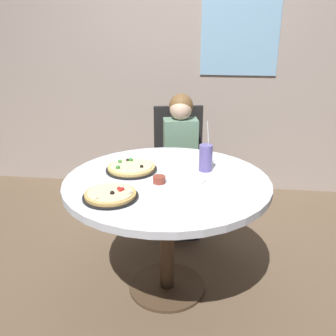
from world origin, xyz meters
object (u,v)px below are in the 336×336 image
object	(u,v)px
dining_table	(167,195)
diner_child	(181,172)
chair_wooden	(179,159)
pizza_cheese	(111,195)
pizza_veggie	(131,168)
soda_cup	(206,158)
plate_small	(190,179)
sauce_bowl	(159,180)

from	to	relation	value
dining_table	diner_child	xyz separation A→B (m)	(0.01, 0.79, -0.16)
chair_wooden	pizza_cheese	bearing A→B (deg)	-100.78
chair_wooden	diner_child	bearing A→B (deg)	-79.62
chair_wooden	pizza_veggie	size ratio (longest dim) A/B	3.09
diner_child	soda_cup	xyz separation A→B (m)	(0.20, -0.62, 0.35)
dining_table	pizza_cheese	distance (m)	0.40
dining_table	plate_small	size ratio (longest dim) A/B	6.54
dining_table	sauce_bowl	bearing A→B (deg)	-123.13
pizza_cheese	plate_small	bearing A→B (deg)	36.43
chair_wooden	diner_child	world-z (taller)	diner_child
sauce_bowl	pizza_cheese	bearing A→B (deg)	-134.52
diner_child	soda_cup	distance (m)	0.74
sauce_bowl	pizza_veggie	bearing A→B (deg)	139.09
pizza_veggie	pizza_cheese	world-z (taller)	same
chair_wooden	pizza_cheese	xyz separation A→B (m)	(-0.24, -1.24, 0.24)
pizza_veggie	pizza_cheese	xyz separation A→B (m)	(-0.02, -0.39, -0.00)
pizza_veggie	soda_cup	distance (m)	0.45
pizza_veggie	pizza_cheese	size ratio (longest dim) A/B	1.08
plate_small	pizza_veggie	bearing A→B (deg)	163.78
pizza_veggie	soda_cup	size ratio (longest dim) A/B	1.00
dining_table	sauce_bowl	distance (m)	0.14
pizza_veggie	plate_small	xyz separation A→B (m)	(0.36, -0.10, -0.01)
chair_wooden	plate_small	distance (m)	1.00
pizza_cheese	chair_wooden	bearing A→B (deg)	79.22
diner_child	plate_small	distance (m)	0.83
pizza_cheese	sauce_bowl	size ratio (longest dim) A/B	4.07
soda_cup	pizza_veggie	bearing A→B (deg)	-172.79
plate_small	sauce_bowl	bearing A→B (deg)	-159.44
chair_wooden	plate_small	xyz separation A→B (m)	(0.15, -0.96, 0.22)
pizza_veggie	soda_cup	xyz separation A→B (m)	(0.44, 0.06, 0.06)
pizza_cheese	soda_cup	world-z (taller)	soda_cup
soda_cup	sauce_bowl	xyz separation A→B (m)	(-0.25, -0.22, -0.06)
soda_cup	pizza_cheese	bearing A→B (deg)	-136.37
pizza_cheese	sauce_bowl	xyz separation A→B (m)	(0.22, 0.22, 0.00)
pizza_cheese	plate_small	xyz separation A→B (m)	(0.39, 0.28, -0.01)
pizza_veggie	plate_small	distance (m)	0.38
diner_child	sauce_bowl	size ratio (longest dim) A/B	15.46
pizza_cheese	sauce_bowl	world-z (taller)	pizza_cheese
soda_cup	plate_small	world-z (taller)	soda_cup
pizza_veggie	soda_cup	bearing A→B (deg)	7.21
chair_wooden	soda_cup	bearing A→B (deg)	-73.89
pizza_veggie	soda_cup	world-z (taller)	soda_cup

